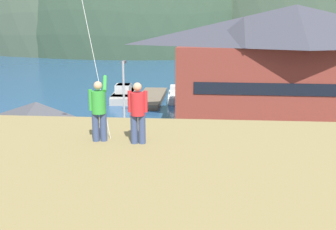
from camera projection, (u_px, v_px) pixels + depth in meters
The scene contains 16 objects.
ground_plane at pixel (179, 230), 20.36m from camera, with size 600.00×600.00×0.00m, color #66604C.
parking_lot_pad at pixel (184, 189), 25.19m from camera, with size 40.00×20.00×0.10m, color gray.
bay_water at pixel (197, 74), 78.52m from camera, with size 360.00×84.00×0.03m, color navy.
far_hill_west_ridge at pixel (107, 50), 140.76m from camera, with size 90.75×65.18×88.21m, color #42513D.
far_hill_east_peak at pixel (137, 51), 136.48m from camera, with size 87.32×66.09×92.80m, color #334733.
harbor_lodge at pixel (293, 63), 38.99m from camera, with size 23.70×9.77×11.76m.
storage_shed_near_lot at pixel (39, 143), 25.37m from camera, with size 6.95×5.26×5.44m.
wharf_dock at pixel (151, 98), 52.79m from camera, with size 3.20×12.40×0.70m.
moored_boat_wharfside at pixel (125, 94), 53.19m from camera, with size 2.42×7.53×2.16m.
moored_boat_outer_mooring at pixel (175, 96), 52.14m from camera, with size 2.07×5.66×2.16m.
moored_boat_inner_slip at pixel (124, 95), 53.11m from camera, with size 3.23×8.36×2.16m.
parked_car_corner_spot at pixel (194, 210), 20.17m from camera, with size 4.31×2.27×1.82m.
parked_car_back_row_left at pixel (170, 170), 25.50m from camera, with size 4.36×2.38×1.82m.
parking_light_pole at pixel (124, 103), 29.98m from camera, with size 0.24×0.78×7.33m.
person_kite_flyer at pixel (99, 109), 11.42m from camera, with size 0.52×0.69×1.86m.
person_companion at pixel (138, 111), 11.19m from camera, with size 0.55×0.40×1.74m.
Camera 1 is at (0.99, -18.44, 10.38)m, focal length 43.01 mm.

